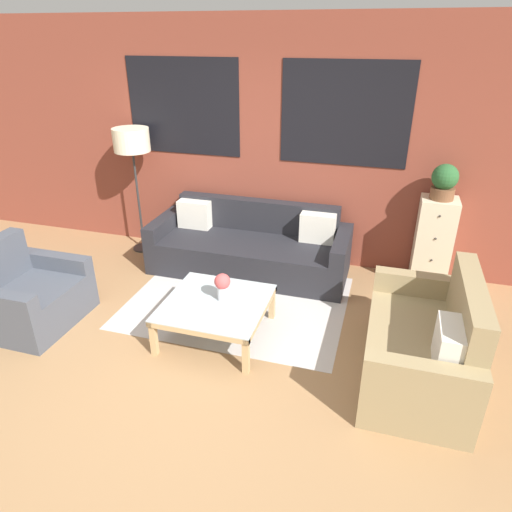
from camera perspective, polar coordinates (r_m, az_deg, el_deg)
ground_plane at (r=4.06m, az=-9.28°, el=-13.97°), size 16.00×16.00×0.00m
wall_back_brick at (r=5.52m, az=0.65°, el=13.78°), size 8.40×0.09×2.80m
rug at (r=4.91m, az=-2.32°, el=-5.72°), size 2.26×1.72×0.00m
couch_dark at (r=5.44m, az=-0.73°, el=0.96°), size 2.32×0.88×0.78m
settee_vintage at (r=3.99m, az=20.23°, el=-10.58°), size 0.80×1.44×0.92m
armchair_corner at (r=4.98m, az=-26.48°, el=-4.56°), size 0.80×0.93×0.84m
coffee_table at (r=4.26m, az=-5.05°, el=-6.29°), size 0.93×0.93×0.37m
floor_lamp at (r=5.84m, az=-15.26°, el=13.31°), size 0.44×0.44×1.57m
drawer_cabinet at (r=5.39m, az=21.22°, el=1.53°), size 0.39×0.36×1.02m
potted_plant at (r=5.16m, az=22.48°, el=8.60°), size 0.27×0.27×0.37m
flower_vase at (r=4.18m, az=-4.22°, el=-3.62°), size 0.15×0.15×0.27m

